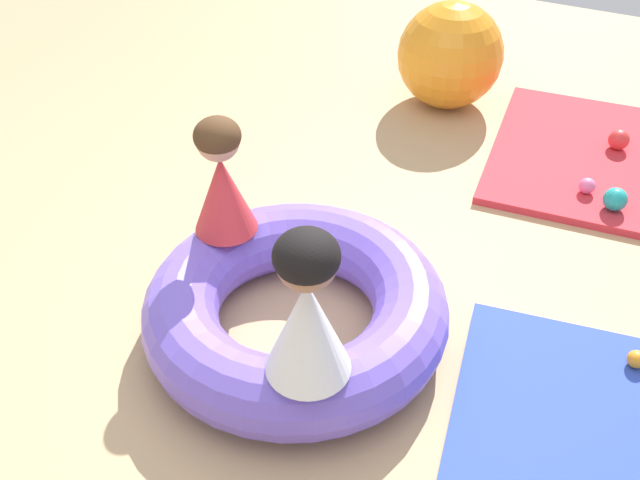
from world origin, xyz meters
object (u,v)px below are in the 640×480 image
object	(u,v)px
inflatable_cushion	(296,308)
play_ball_pink	(587,186)
child_in_white	(307,308)
exercise_ball_large	(450,55)
play_ball_teal	(615,199)
child_in_red	(222,178)
play_ball_orange	(636,359)
play_ball_red	(619,140)

from	to	relation	value
inflatable_cushion	play_ball_pink	bearing A→B (deg)	59.78
child_in_white	exercise_ball_large	world-z (taller)	child_in_white
inflatable_cushion	play_ball_teal	xyz separation A→B (m)	(0.95, 1.32, -0.05)
child_in_red	inflatable_cushion	bearing A→B (deg)	-2.07
play_ball_orange	child_in_red	bearing A→B (deg)	-171.82
child_in_white	play_ball_red	world-z (taller)	child_in_white
child_in_red	play_ball_pink	distance (m)	1.79
play_ball_teal	play_ball_pink	world-z (taller)	play_ball_teal
child_in_red	play_ball_pink	world-z (taller)	child_in_red
child_in_white	play_ball_pink	bearing A→B (deg)	67.19
play_ball_pink	inflatable_cushion	bearing A→B (deg)	-120.22
child_in_red	play_ball_teal	world-z (taller)	child_in_red
child_in_red	play_ball_red	distance (m)	2.19
play_ball_teal	play_ball_red	size ratio (longest dim) A/B	1.04
play_ball_teal	play_ball_red	world-z (taller)	play_ball_teal
child_in_red	child_in_white	bearing A→B (deg)	-19.46
child_in_white	play_ball_pink	xyz separation A→B (m)	(0.59, 1.74, -0.46)
play_ball_teal	exercise_ball_large	bearing A→B (deg)	145.84
play_ball_teal	play_ball_orange	bearing A→B (deg)	-76.99
inflatable_cushion	child_in_white	xyz separation A→B (m)	(0.23, -0.34, 0.40)
child_in_red	play_ball_teal	size ratio (longest dim) A/B	4.38
child_in_white	play_ball_pink	world-z (taller)	child_in_white
play_ball_pink	play_ball_orange	xyz separation A→B (m)	(0.36, -1.03, -0.01)
play_ball_teal	play_ball_red	xyz separation A→B (m)	(-0.07, 0.56, -0.00)
play_ball_teal	play_ball_red	bearing A→B (deg)	96.71
play_ball_red	child_in_red	bearing A→B (deg)	-126.18
inflatable_cushion	play_ball_red	size ratio (longest dim) A/B	10.71
inflatable_cushion	child_in_red	distance (m)	0.56
play_ball_orange	exercise_ball_large	xyz separation A→B (m)	(-1.27, 1.67, 0.23)
play_ball_pink	exercise_ball_large	size ratio (longest dim) A/B	0.13
play_ball_teal	child_in_white	bearing A→B (deg)	-113.50
inflatable_cushion	play_ball_red	world-z (taller)	inflatable_cushion
inflatable_cushion	play_ball_pink	size ratio (longest dim) A/B	14.76
play_ball_red	play_ball_orange	distance (m)	1.54
play_ball_red	play_ball_pink	bearing A→B (deg)	-98.22
inflatable_cushion	play_ball_teal	bearing A→B (deg)	54.20
play_ball_red	exercise_ball_large	world-z (taller)	exercise_ball_large
play_ball_pink	play_ball_red	xyz separation A→B (m)	(0.07, 0.48, 0.01)
play_ball_pink	child_in_white	bearing A→B (deg)	-108.60
play_ball_pink	play_ball_red	world-z (taller)	play_ball_red
child_in_white	play_ball_red	size ratio (longest dim) A/B	5.01
inflatable_cushion	child_in_red	bearing A→B (deg)	158.79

